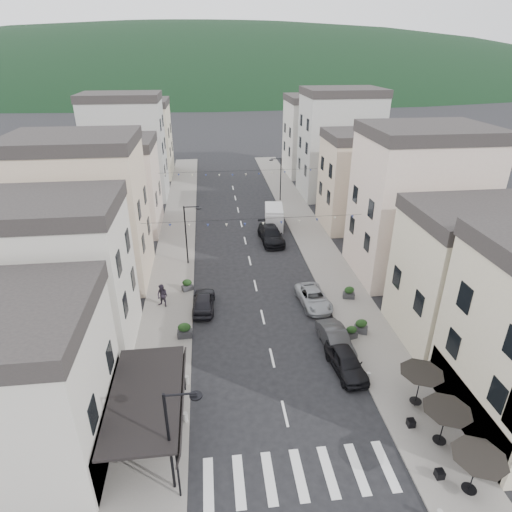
{
  "coord_description": "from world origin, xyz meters",
  "views": [
    {
      "loc": [
        -3.79,
        -12.01,
        19.13
      ],
      "look_at": [
        -0.08,
        19.87,
        3.5
      ],
      "focal_mm": 30.0,
      "sensor_mm": 36.0,
      "label": 1
    }
  ],
  "objects_px": {
    "parked_car_d": "(271,235)",
    "pedestrian_a": "(134,373)",
    "parked_car_a": "(346,362)",
    "pedestrian_b": "(162,296)",
    "delivery_van": "(274,216)",
    "parked_car_c": "(314,298)",
    "parked_car_e": "(204,301)",
    "parked_car_b": "(336,339)"
  },
  "relations": [
    {
      "from": "parked_car_e",
      "to": "pedestrian_a",
      "type": "relative_size",
      "value": 2.28
    },
    {
      "from": "parked_car_a",
      "to": "parked_car_e",
      "type": "relative_size",
      "value": 1.02
    },
    {
      "from": "parked_car_c",
      "to": "pedestrian_b",
      "type": "distance_m",
      "value": 12.33
    },
    {
      "from": "parked_car_a",
      "to": "pedestrian_b",
      "type": "relative_size",
      "value": 2.19
    },
    {
      "from": "parked_car_d",
      "to": "pedestrian_a",
      "type": "relative_size",
      "value": 3.02
    },
    {
      "from": "delivery_van",
      "to": "parked_car_b",
      "type": "bearing_deg",
      "value": -80.95
    },
    {
      "from": "delivery_van",
      "to": "pedestrian_b",
      "type": "bearing_deg",
      "value": -117.94
    },
    {
      "from": "parked_car_d",
      "to": "delivery_van",
      "type": "bearing_deg",
      "value": 73.77
    },
    {
      "from": "parked_car_c",
      "to": "parked_car_d",
      "type": "height_order",
      "value": "parked_car_d"
    },
    {
      "from": "parked_car_a",
      "to": "parked_car_e",
      "type": "height_order",
      "value": "parked_car_a"
    },
    {
      "from": "delivery_van",
      "to": "pedestrian_b",
      "type": "xyz_separation_m",
      "value": [
        -11.7,
        -16.67,
        -0.11
      ]
    },
    {
      "from": "pedestrian_a",
      "to": "parked_car_a",
      "type": "bearing_deg",
      "value": -31.84
    },
    {
      "from": "parked_car_c",
      "to": "pedestrian_b",
      "type": "height_order",
      "value": "pedestrian_b"
    },
    {
      "from": "parked_car_a",
      "to": "delivery_van",
      "type": "height_order",
      "value": "delivery_van"
    },
    {
      "from": "parked_car_a",
      "to": "pedestrian_a",
      "type": "relative_size",
      "value": 2.33
    },
    {
      "from": "delivery_van",
      "to": "parked_car_a",
      "type": "bearing_deg",
      "value": -81.13
    },
    {
      "from": "parked_car_c",
      "to": "parked_car_e",
      "type": "distance_m",
      "value": 9.0
    },
    {
      "from": "parked_car_a",
      "to": "parked_car_d",
      "type": "xyz_separation_m",
      "value": [
        -1.8,
        21.31,
        0.08
      ]
    },
    {
      "from": "parked_car_d",
      "to": "pedestrian_b",
      "type": "bearing_deg",
      "value": -134.87
    },
    {
      "from": "parked_car_c",
      "to": "delivery_van",
      "type": "distance_m",
      "value": 17.71
    },
    {
      "from": "parked_car_d",
      "to": "pedestrian_a",
      "type": "xyz_separation_m",
      "value": [
        -11.72,
        -21.18,
        0.23
      ]
    },
    {
      "from": "parked_car_e",
      "to": "delivery_van",
      "type": "bearing_deg",
      "value": -112.3
    },
    {
      "from": "parked_car_b",
      "to": "pedestrian_b",
      "type": "relative_size",
      "value": 2.2
    },
    {
      "from": "parked_car_a",
      "to": "parked_car_c",
      "type": "bearing_deg",
      "value": 85.33
    },
    {
      "from": "parked_car_c",
      "to": "parked_car_d",
      "type": "xyz_separation_m",
      "value": [
        -1.59,
        13.18,
        0.17
      ]
    },
    {
      "from": "parked_car_b",
      "to": "pedestrian_a",
      "type": "distance_m",
      "value": 13.72
    },
    {
      "from": "parked_car_a",
      "to": "parked_car_b",
      "type": "distance_m",
      "value": 2.44
    },
    {
      "from": "parked_car_c",
      "to": "delivery_van",
      "type": "relative_size",
      "value": 0.87
    },
    {
      "from": "parked_car_e",
      "to": "delivery_van",
      "type": "relative_size",
      "value": 0.79
    },
    {
      "from": "parked_car_d",
      "to": "pedestrian_b",
      "type": "height_order",
      "value": "pedestrian_b"
    },
    {
      "from": "parked_car_a",
      "to": "delivery_van",
      "type": "xyz_separation_m",
      "value": [
        -0.79,
        25.82,
        0.48
      ]
    },
    {
      "from": "parked_car_a",
      "to": "pedestrian_b",
      "type": "xyz_separation_m",
      "value": [
        -12.49,
        9.15,
        0.37
      ]
    },
    {
      "from": "delivery_van",
      "to": "pedestrian_a",
      "type": "relative_size",
      "value": 2.9
    },
    {
      "from": "parked_car_c",
      "to": "pedestrian_b",
      "type": "bearing_deg",
      "value": 169.95
    },
    {
      "from": "parked_car_d",
      "to": "parked_car_e",
      "type": "bearing_deg",
      "value": -123.67
    },
    {
      "from": "parked_car_e",
      "to": "pedestrian_b",
      "type": "relative_size",
      "value": 2.14
    },
    {
      "from": "parked_car_a",
      "to": "delivery_van",
      "type": "distance_m",
      "value": 25.84
    },
    {
      "from": "parked_car_a",
      "to": "pedestrian_a",
      "type": "bearing_deg",
      "value": 173.29
    },
    {
      "from": "pedestrian_b",
      "to": "parked_car_b",
      "type": "bearing_deg",
      "value": 0.34
    },
    {
      "from": "pedestrian_a",
      "to": "pedestrian_b",
      "type": "height_order",
      "value": "pedestrian_b"
    },
    {
      "from": "parked_car_d",
      "to": "pedestrian_a",
      "type": "distance_m",
      "value": 24.21
    },
    {
      "from": "parked_car_a",
      "to": "pedestrian_b",
      "type": "height_order",
      "value": "pedestrian_b"
    }
  ]
}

